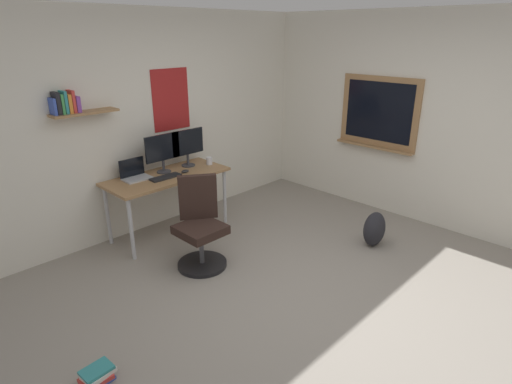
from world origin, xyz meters
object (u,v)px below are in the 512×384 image
Objects in this scene: monitor_secondary at (188,145)px; laptop at (135,174)px; desk at (167,181)px; office_chair at (200,229)px; monitor_primary at (163,151)px; computer_mouse at (185,171)px; backpack at (374,229)px; coffee_mug at (209,161)px; keyboard at (166,177)px; book_stack_on_floor at (97,376)px.

laptop is at bearing 176.20° from monitor_secondary.
desk is 0.54m from monitor_secondary.
office_chair is 2.05× the size of monitor_primary.
monitor_secondary is at bearing 14.58° from desk.
computer_mouse is at bearing -136.14° from monitor_secondary.
backpack is at bearing -55.66° from monitor_primary.
coffee_mug is at bearing 44.93° from office_chair.
backpack is (1.65, -1.11, -0.20)m from office_chair.
desk is 3.92× the size of keyboard.
book_stack_on_floor is at bearing -141.29° from monitor_secondary.
monitor_secondary is at bearing -3.80° from laptop.
backpack is (1.24, -1.88, -0.56)m from computer_mouse.
backpack is (0.82, -1.93, -0.59)m from coffee_mug.
backpack is at bearing -63.08° from monitor_secondary.
desk reaches higher than backpack.
laptop is 0.97m from coffee_mug.
monitor_primary reaches higher than laptop.
office_chair is at bearing -99.43° from keyboard.
coffee_mug is (0.59, -0.13, -0.22)m from monitor_primary.
book_stack_on_floor is (-1.68, -1.54, -0.70)m from keyboard.
laptop is 2.98× the size of computer_mouse.
desk is at bearing 126.42° from backpack.
monitor_primary reaches higher than office_chair.
coffee_mug reaches higher than book_stack_on_floor.
coffee_mug is (0.63, -0.03, 0.12)m from desk.
computer_mouse is (0.41, 0.77, 0.36)m from office_chair.
keyboard is (-0.07, -0.08, 0.08)m from desk.
office_chair is at bearing 146.10° from backpack.
keyboard is at bearing -132.10° from desk.
monitor_secondary is at bearing 116.92° from backpack.
computer_mouse is at bearing -47.08° from monitor_primary.
coffee_mug is 2.18m from backpack.
monitor_primary is 0.64m from coffee_mug.
office_chair is at bearing -135.07° from coffee_mug.
backpack is at bearing -33.90° from office_chair.
backpack is at bearing -50.00° from laptop.
office_chair reaches higher than book_stack_on_floor.
computer_mouse is at bearing 38.16° from book_stack_on_floor.
keyboard is 1.50× the size of book_stack_on_floor.
monitor_secondary reaches higher than keyboard.
office_chair is at bearing 26.29° from book_stack_on_floor.
keyboard is 2.48m from backpack.
desk is 2.49m from backpack.
monitor_primary is at bearing 59.41° from keyboard.
monitor_primary is at bearing 167.18° from coffee_mug.
laptop reaches higher than coffee_mug.
book_stack_on_floor is (-3.20, 0.34, -0.15)m from backpack.
computer_mouse is at bearing -173.18° from coffee_mug.
monitor_primary is 1.88× the size of book_stack_on_floor.
monitor_secondary is 1.25× the size of keyboard.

